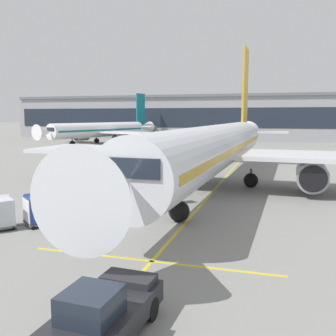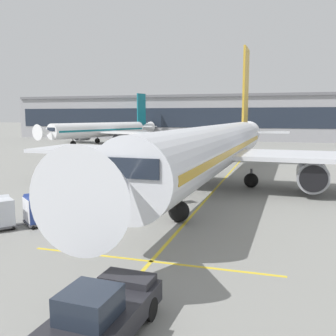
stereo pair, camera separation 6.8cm
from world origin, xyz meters
TOP-DOWN VIEW (x-y plane):
  - ground_plane at (0.00, 0.00)m, footprint 600.00×600.00m
  - parked_airplane at (5.49, 13.16)m, footprint 37.26×47.86m
  - belt_loader at (0.67, 3.35)m, footprint 4.84×4.67m
  - baggage_cart_lead at (-1.43, -0.11)m, footprint 2.50×2.63m
  - baggage_cart_second at (-2.80, -1.82)m, footprint 2.50×2.63m
  - pushback_tug at (6.09, -11.66)m, footprint 2.33×4.51m
  - ground_crew_by_loader at (-0.15, 1.91)m, footprint 0.44×0.44m
  - ground_crew_by_carts at (1.44, 2.12)m, footprint 0.57×0.28m
  - ground_crew_marshaller at (-2.89, 0.88)m, footprint 0.45×0.43m
  - safety_cone_engine_keepout at (-1.01, 11.29)m, footprint 0.66×0.66m
  - apron_guidance_line_lead_in at (5.51, 12.31)m, footprint 0.20×110.00m
  - apron_guidance_line_stop_bar at (5.46, -5.55)m, footprint 12.00×0.20m
  - terminal_building at (-8.33, 89.01)m, footprint 115.31×22.12m
  - distant_airplane at (-29.10, 59.80)m, footprint 28.26×35.83m

SIDE VIEW (x-z plane):
  - ground_plane at x=0.00m, z-range 0.00..0.00m
  - apron_guidance_line_lead_in at x=5.51m, z-range 0.00..0.01m
  - apron_guidance_line_stop_bar at x=5.46m, z-range 0.00..0.01m
  - safety_cone_engine_keepout at x=-1.01m, z-range -0.01..0.74m
  - belt_loader at x=0.67m, z-range -0.47..2.08m
  - pushback_tug at x=6.09m, z-range -0.09..1.74m
  - ground_crew_by_loader at x=-0.15m, z-range 0.13..1.87m
  - ground_crew_by_carts at x=1.44m, z-range 0.13..1.87m
  - ground_crew_marshaller at x=-2.89m, z-range 0.13..1.87m
  - baggage_cart_lead at x=-1.43m, z-range 0.04..1.96m
  - baggage_cart_second at x=-2.80m, z-range 0.04..1.96m
  - distant_airplane at x=-29.10m, z-range -2.94..9.48m
  - parked_airplane at x=5.49m, z-range -4.19..11.58m
  - terminal_building at x=-8.33m, z-range -0.05..12.23m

